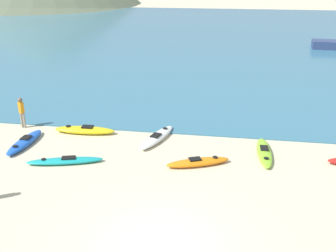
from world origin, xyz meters
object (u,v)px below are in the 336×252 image
object	(u,v)px
kayak_on_sand_1	(264,152)
kayak_on_sand_6	(85,130)
kayak_on_sand_3	(25,142)
kayak_on_sand_0	(198,162)
kayak_on_sand_4	(157,137)
kayak_on_sand_5	(65,161)
person_near_waterline	(22,111)

from	to	relation	value
kayak_on_sand_1	kayak_on_sand_6	distance (m)	9.15
kayak_on_sand_3	kayak_on_sand_6	world-z (taller)	kayak_on_sand_6
kayak_on_sand_0	kayak_on_sand_1	world-z (taller)	kayak_on_sand_0
kayak_on_sand_4	kayak_on_sand_3	bearing A→B (deg)	-165.28
kayak_on_sand_0	kayak_on_sand_5	world-z (taller)	kayak_on_sand_0
kayak_on_sand_3	kayak_on_sand_4	xyz separation A→B (m)	(6.26, 1.64, -0.01)
kayak_on_sand_3	kayak_on_sand_6	size ratio (longest dim) A/B	0.96
kayak_on_sand_3	kayak_on_sand_4	world-z (taller)	kayak_on_sand_3
person_near_waterline	kayak_on_sand_0	bearing A→B (deg)	-16.62
kayak_on_sand_5	person_near_waterline	world-z (taller)	person_near_waterline
kayak_on_sand_0	kayak_on_sand_5	distance (m)	5.85
person_near_waterline	kayak_on_sand_5	bearing A→B (deg)	-43.12
kayak_on_sand_0	kayak_on_sand_3	distance (m)	8.56
kayak_on_sand_0	person_near_waterline	size ratio (longest dim) A/B	1.71
kayak_on_sand_1	kayak_on_sand_4	distance (m)	5.27
kayak_on_sand_3	kayak_on_sand_1	bearing A→B (deg)	3.73
kayak_on_sand_0	kayak_on_sand_1	bearing A→B (deg)	27.87
kayak_on_sand_0	kayak_on_sand_5	xyz separation A→B (m)	(-5.80, -0.76, -0.03)
kayak_on_sand_0	person_near_waterline	bearing A→B (deg)	163.38
kayak_on_sand_0	person_near_waterline	xyz separation A→B (m)	(-9.70, 2.90, 0.81)
kayak_on_sand_0	kayak_on_sand_4	distance (m)	3.33
kayak_on_sand_3	kayak_on_sand_6	xyz separation A→B (m)	(2.37, 1.85, 0.03)
kayak_on_sand_3	person_near_waterline	bearing A→B (deg)	119.32
kayak_on_sand_5	kayak_on_sand_6	world-z (taller)	kayak_on_sand_6
kayak_on_sand_3	kayak_on_sand_5	size ratio (longest dim) A/B	0.92
kayak_on_sand_3	person_near_waterline	distance (m)	2.53
person_near_waterline	kayak_on_sand_1	bearing A→B (deg)	-6.10
kayak_on_sand_4	person_near_waterline	size ratio (longest dim) A/B	1.98
kayak_on_sand_0	kayak_on_sand_1	distance (m)	3.31
kayak_on_sand_0	kayak_on_sand_3	bearing A→B (deg)	174.63
kayak_on_sand_6	person_near_waterline	distance (m)	3.64
kayak_on_sand_5	person_near_waterline	size ratio (longest dim) A/B	1.99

